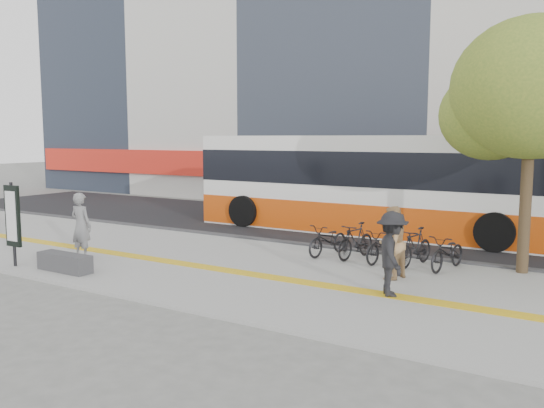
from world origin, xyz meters
The scene contains 13 objects.
ground centered at (0.00, 0.00, 0.00)m, with size 120.00×120.00×0.00m, color slate.
sidewalk centered at (0.00, 1.50, 0.04)m, with size 40.00×7.00×0.08m, color slate.
tactile_strip centered at (0.00, 1.00, 0.09)m, with size 40.00×0.45×0.01m, color yellow.
street centered at (0.00, 9.00, 0.03)m, with size 40.00×8.00×0.06m, color black.
curb centered at (0.00, 5.00, 0.07)m, with size 40.00×0.25×0.14m, color #38383A.
bench centered at (-2.60, -1.20, 0.30)m, with size 1.60×0.45×0.45m, color #38383A.
signboard centered at (-4.20, -1.51, 1.37)m, with size 0.55×0.10×2.20m.
street_tree centered at (7.18, 4.82, 4.51)m, with size 4.40×3.80×6.31m.
bus centered at (1.61, 8.50, 1.67)m, with size 12.88×3.05×3.43m.
bicycle_row centered at (3.87, 4.00, 0.55)m, with size 4.26×1.80×1.00m.
seated_woman centered at (-3.40, 0.00, 1.00)m, with size 0.67×0.44×1.85m, color black.
pedestrian_tan centered at (4.63, 2.39, 0.95)m, with size 0.84×0.66×1.74m, color tan.
pedestrian_dark centered at (5.13, 1.01, 0.98)m, with size 1.17×0.67×1.81m, color black.
Camera 1 is at (9.03, -10.15, 3.42)m, focal length 36.86 mm.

